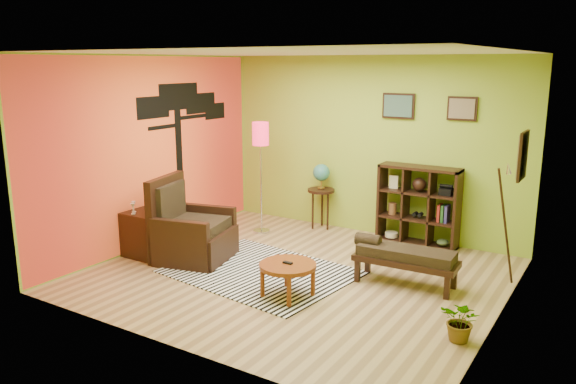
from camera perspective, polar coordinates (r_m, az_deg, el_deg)
The scene contains 11 objects.
ground at distance 7.36m, azimuth 0.83°, elevation -8.39°, with size 5.00×5.00×0.00m, color tan.
room_shell at distance 6.97m, azimuth 0.29°, elevation 5.72°, with size 5.04×4.54×2.82m.
zebra_rug at distance 7.44m, azimuth -2.76°, elevation -8.10°, with size 2.26×1.76×0.01m, color white.
coffee_table at distance 6.58m, azimuth -0.03°, elevation -7.75°, with size 0.67×0.67×0.43m.
armchair at distance 7.95m, azimuth -9.95°, elevation -4.27°, with size 1.14×1.14×1.15m.
side_cabinet at distance 8.21m, azimuth -14.26°, elevation -4.11°, with size 0.54×0.49×0.95m.
floor_lamp at distance 8.84m, azimuth -2.80°, elevation 4.92°, with size 0.27×0.27×1.78m.
globe_table at distance 9.17m, azimuth 3.40°, elevation 1.24°, with size 0.44×0.44×1.08m.
cube_shelf at distance 8.58m, azimuth 13.17°, elevation -1.40°, with size 1.20×0.35×1.20m.
bench at distance 7.06m, azimuth 11.61°, elevation -6.37°, with size 1.29×0.51×0.58m.
potted_plant at distance 5.90m, azimuth 17.21°, elevation -12.81°, with size 0.39×0.43×0.34m, color #26661E.
Camera 1 is at (3.53, -5.87, 2.68)m, focal length 35.00 mm.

